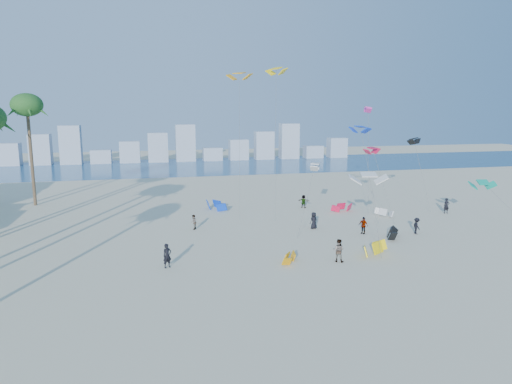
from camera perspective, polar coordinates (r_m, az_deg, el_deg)
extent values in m
plane|color=beige|center=(29.45, 1.26, -14.49)|extent=(220.00, 220.00, 0.00)
plane|color=navy|center=(98.90, -8.95, 3.10)|extent=(220.00, 220.00, 0.00)
imported|color=black|center=(37.22, -10.82, -7.67)|extent=(0.83, 0.72, 1.93)
imported|color=gray|center=(38.49, 10.05, -7.05)|extent=(1.17, 1.11, 1.90)
imported|color=black|center=(48.29, 7.08, -3.48)|extent=(0.99, 0.82, 1.73)
imported|color=gray|center=(47.26, 13.00, -4.00)|extent=(0.91, 1.06, 1.70)
imported|color=black|center=(48.65, 19.07, -3.94)|extent=(0.70, 1.10, 1.63)
imported|color=gray|center=(58.07, 5.84, -1.14)|extent=(1.53, 1.24, 1.63)
imported|color=black|center=(59.17, 22.29, -1.57)|extent=(0.72, 0.53, 1.81)
imported|color=gray|center=(48.05, -7.66, -3.68)|extent=(0.74, 0.87, 1.54)
cylinder|color=#595959|center=(46.32, 6.23, -0.92)|extent=(2.91, 3.41, 6.70)
cylinder|color=#595959|center=(52.06, 13.71, 2.07)|extent=(1.04, 3.39, 10.22)
cylinder|color=#595959|center=(52.99, 15.31, 0.83)|extent=(0.98, 4.12, 7.83)
cylinder|color=#595959|center=(52.34, 2.42, 5.96)|extent=(1.28, 4.70, 16.69)
cylinder|color=#595959|center=(57.50, 13.57, 3.90)|extent=(1.55, 4.30, 12.32)
cylinder|color=#595959|center=(54.08, -2.03, 5.91)|extent=(1.15, 5.74, 16.32)
cylinder|color=#595959|center=(59.31, 19.67, 1.95)|extent=(1.26, 2.71, 8.60)
cylinder|color=#595959|center=(40.25, 14.38, -2.87)|extent=(0.47, 2.14, 6.76)
cylinder|color=brown|center=(64.85, -25.81, 3.99)|extent=(0.40, 0.40, 12.62)
ellipsoid|color=#1C5120|center=(64.57, -26.26, 9.56)|extent=(3.80, 3.80, 2.85)
cube|color=#9EADBF|center=(112.24, -27.96, 4.10)|extent=(4.40, 3.00, 4.80)
cube|color=#9EADBF|center=(110.71, -24.89, 4.74)|extent=(4.40, 3.00, 6.60)
cube|color=#9EADBF|center=(109.52, -21.75, 5.39)|extent=(4.40, 3.00, 8.40)
cube|color=#9EADBF|center=(108.97, -18.42, 4.15)|extent=(4.40, 3.00, 3.00)
cube|color=#9EADBF|center=(108.46, -15.18, 4.77)|extent=(4.40, 3.00, 4.80)
cube|color=#9EADBF|center=(108.30, -11.91, 5.38)|extent=(4.40, 3.00, 6.60)
cube|color=#9EADBF|center=(108.50, -8.64, 5.97)|extent=(4.40, 3.00, 8.40)
cube|color=#9EADBF|center=(109.37, -5.35, 4.66)|extent=(4.40, 3.00, 3.00)
cube|color=#9EADBF|center=(110.26, -2.15, 5.21)|extent=(4.40, 3.00, 4.80)
cube|color=#9EADBF|center=(111.49, 0.99, 5.74)|extent=(4.40, 3.00, 6.60)
cube|color=#9EADBF|center=(113.06, 4.06, 6.24)|extent=(4.40, 3.00, 8.40)
cube|color=#9EADBF|center=(115.23, 7.01, 4.92)|extent=(4.40, 3.00, 3.00)
cube|color=#9EADBF|center=(117.39, 9.88, 5.38)|extent=(4.40, 3.00, 4.80)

